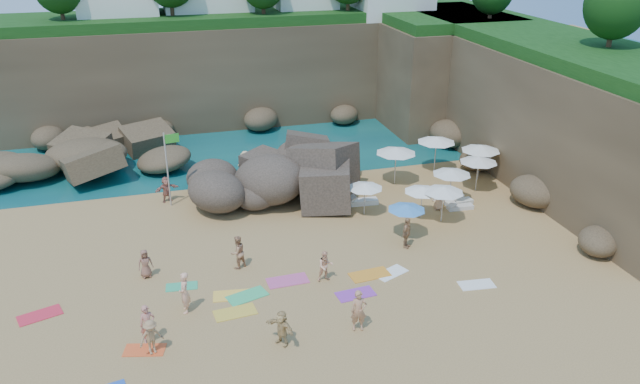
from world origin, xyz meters
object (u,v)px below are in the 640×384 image
object	(u,v)px
parasol_1	(343,153)
person_stand_1	(238,252)
rock_outcrop	(264,199)
parasol_2	(436,139)
flag_pole	(169,160)
person_stand_0	(147,324)
person_stand_4	(439,197)
person_stand_2	(245,163)
person_stand_5	(166,189)
person_stand_3	(407,233)
person_stand_6	(185,293)
parasol_0	(365,186)
lounger_0	(337,185)

from	to	relation	value
parasol_1	person_stand_1	size ratio (longest dim) A/B	1.15
rock_outcrop	parasol_2	bearing A→B (deg)	6.94
flag_pole	person_stand_0	xyz separation A→B (m)	(-1.78, -13.11, -2.06)
parasol_2	person_stand_0	xyz separation A→B (m)	(-19.24, -14.00, -1.37)
person_stand_1	person_stand_4	world-z (taller)	person_stand_1
parasol_1	person_stand_2	xyz separation A→B (m)	(-6.13, 2.16, -0.87)
flag_pole	parasol_1	size ratio (longest dim) A/B	2.32
flag_pole	person_stand_5	xyz separation A→B (m)	(-0.32, 0.68, -2.12)
rock_outcrop	person_stand_3	distance (m)	10.03
parasol_1	person_stand_4	size ratio (longest dim) A/B	1.27
person_stand_2	person_stand_5	bearing A→B (deg)	49.76
person_stand_1	person_stand_3	xyz separation A→B (m)	(8.75, -0.35, -0.01)
flag_pole	person_stand_4	size ratio (longest dim) A/B	2.96
parasol_2	person_stand_6	xyz separation A→B (m)	(-17.62, -12.23, -1.27)
parasol_2	person_stand_2	world-z (taller)	parasol_2
rock_outcrop	person_stand_0	world-z (taller)	person_stand_0
person_stand_4	person_stand_1	bearing A→B (deg)	-134.52
person_stand_6	flag_pole	bearing A→B (deg)	-176.80
person_stand_1	person_stand_6	world-z (taller)	person_stand_6
person_stand_1	person_stand_4	xyz separation A→B (m)	(12.41, 3.42, -0.08)
person_stand_2	person_stand_0	bearing A→B (deg)	88.72
flag_pole	person_stand_1	distance (m)	8.90
flag_pole	person_stand_0	bearing A→B (deg)	-97.73
parasol_1	person_stand_0	size ratio (longest dim) A/B	1.15
parasol_0	person_stand_5	bearing A→B (deg)	155.68
flag_pole	person_stand_6	world-z (taller)	flag_pole
parasol_2	lounger_0	distance (m)	7.53
rock_outcrop	person_stand_5	xyz separation A→B (m)	(-5.73, 1.27, 0.80)
person_stand_3	person_stand_6	world-z (taller)	person_stand_6
flag_pole	person_stand_0	distance (m)	13.39
person_stand_1	person_stand_4	bearing A→B (deg)	167.75
parasol_1	person_stand_5	bearing A→B (deg)	-176.08
rock_outcrop	person_stand_1	bearing A→B (deg)	-109.98
person_stand_4	person_stand_5	world-z (taller)	person_stand_5
person_stand_4	person_stand_6	distance (m)	16.53
parasol_2	person_stand_1	distance (m)	17.48
parasol_2	person_stand_0	distance (m)	23.83
person_stand_1	parasol_0	bearing A→B (deg)	178.99
parasol_0	person_stand_0	xyz separation A→B (m)	(-12.38, -8.86, -0.95)
person_stand_0	lounger_0	bearing A→B (deg)	38.45
person_stand_1	person_stand_2	world-z (taller)	person_stand_1
parasol_1	person_stand_4	bearing A→B (deg)	-58.20
rock_outcrop	person_stand_6	size ratio (longest dim) A/B	4.38
flag_pole	person_stand_5	distance (m)	2.25
parasol_0	person_stand_1	size ratio (longest dim) A/B	1.22
flag_pole	person_stand_5	world-z (taller)	flag_pole
parasol_1	person_stand_6	bearing A→B (deg)	-131.37
flag_pole	person_stand_6	bearing A→B (deg)	-90.84
parasol_1	person_stand_5	world-z (taller)	parasol_1
flag_pole	parasol_1	world-z (taller)	flag_pole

